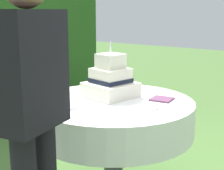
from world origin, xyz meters
The scene contains 6 objects.
cake_table centered at (0.00, 0.00, 0.64)m, with size 1.13×1.13×0.77m.
wedding_cake centered at (0.08, 0.09, 0.89)m, with size 0.37×0.37×0.41m.
serving_plate_near centered at (-0.01, -0.30, 0.78)m, with size 0.12×0.12×0.01m, color white.
serving_plate_far centered at (-0.33, 0.13, 0.78)m, with size 0.13×0.13×0.01m, color white.
napkin_stack centered at (0.22, -0.26, 0.78)m, with size 0.14×0.14×0.01m, color #603856.
standing_person centered at (-0.84, -0.16, 0.93)m, with size 0.40×0.28×1.60m.
Camera 1 is at (-1.81, -1.40, 1.39)m, focal length 54.07 mm.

